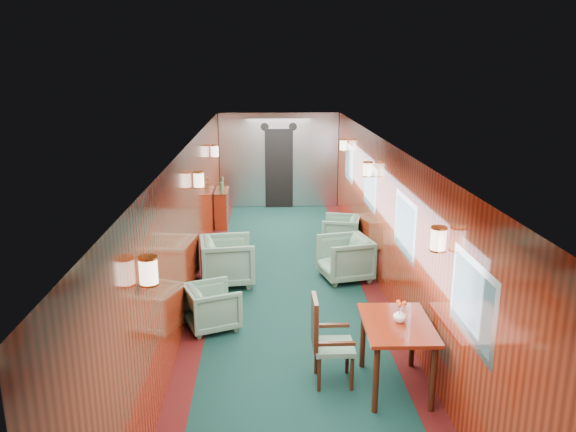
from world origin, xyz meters
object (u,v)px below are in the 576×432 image
Objects in this scene: dining_table at (397,333)px; armchair_left_far at (228,261)px; armchair_left_near at (212,307)px; armchair_right_far at (341,232)px; armchair_right_near at (345,258)px; side_chair at (325,337)px; credenza at (222,207)px.

dining_table is 3.85m from armchair_left_far.
armchair_left_near is 0.95× the size of armchair_right_far.
armchair_right_near is at bearing -94.61° from armchair_left_far.
dining_table is at bearing -10.60° from side_chair.
armchair_left_near is (0.22, -5.16, -0.11)m from credenza.
armchair_left_near is 0.84× the size of armchair_right_near.
armchair_left_near is at bearing -87.51° from credenza.
armchair_left_far is 1.98m from armchair_right_near.
armchair_right_far reaches higher than armchair_left_near.
credenza is 1.53× the size of armchair_right_far.
armchair_right_far is (2.24, 3.41, 0.02)m from armchair_left_near.
credenza is 3.02m from armchair_right_far.
armchair_left_far is at bearing -99.84° from armchair_right_near.
armchair_right_far is at bearing 90.69° from dining_table.
side_chair is 4.94m from armchair_right_far.
armchair_left_near is at bearing 168.31° from armchair_left_far.
armchair_left_near is at bearing -63.09° from armchair_right_near.
armchair_right_near reaches higher than armchair_right_far.
armchair_right_near is (1.97, 0.11, -0.02)m from armchair_left_far.
side_chair is (-0.77, 0.15, -0.10)m from dining_table.
armchair_left_far reaches higher than armchair_left_near.
armchair_right_near is at bearing 92.97° from dining_table.
dining_table is 0.99× the size of credenza.
armchair_right_far is at bearing 161.63° from armchair_right_near.
armchair_right_near is at bearing 7.71° from armchair_right_far.
armchair_left_far is 1.20× the size of armchair_right_far.
armchair_left_far is at bearing -84.56° from credenza.
armchair_right_far is (0.07, 5.01, -0.34)m from dining_table.
side_chair reaches higher than dining_table.
armchair_left_near is 4.08m from armchair_right_far.
dining_table is 1.58× the size of armchair_left_near.
dining_table reaches higher than armchair_left_far.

